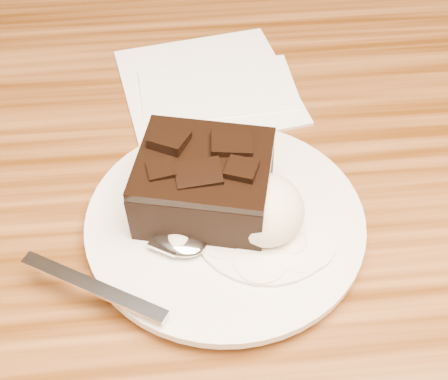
{
  "coord_description": "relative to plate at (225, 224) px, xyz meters",
  "views": [
    {
      "loc": [
        -0.03,
        -0.31,
        1.15
      ],
      "look_at": [
        0.0,
        0.01,
        0.79
      ],
      "focal_mm": 48.64,
      "sensor_mm": 36.0,
      "label": 1
    }
  ],
  "objects": [
    {
      "name": "plate",
      "position": [
        0.0,
        0.0,
        0.0
      ],
      "size": [
        0.23,
        0.23,
        0.02
      ],
      "primitive_type": "cylinder",
      "color": "silver",
      "rests_on": "dining_table"
    },
    {
      "name": "brownie",
      "position": [
        -0.02,
        0.01,
        0.03
      ],
      "size": [
        0.12,
        0.11,
        0.05
      ],
      "primitive_type": "cube",
      "rotation": [
        0.0,
        0.0,
        -0.25
      ],
      "color": "black",
      "rests_on": "plate"
    },
    {
      "name": "ice_cream_scoop",
      "position": [
        0.03,
        -0.01,
        0.03
      ],
      "size": [
        0.06,
        0.06,
        0.05
      ],
      "primitive_type": "ellipsoid",
      "color": "silver",
      "rests_on": "plate"
    },
    {
      "name": "melt_puddle",
      "position": [
        0.03,
        -0.01,
        0.01
      ],
      "size": [
        0.11,
        0.11,
        0.0
      ],
      "primitive_type": "cylinder",
      "color": "white",
      "rests_on": "plate"
    },
    {
      "name": "spoon",
      "position": [
        -0.04,
        -0.02,
        0.01
      ],
      "size": [
        0.17,
        0.12,
        0.01
      ],
      "primitive_type": null,
      "rotation": [
        0.0,
        0.0,
        1.03
      ],
      "color": "silver",
      "rests_on": "plate"
    },
    {
      "name": "napkin",
      "position": [
        0.0,
        0.19,
        -0.01
      ],
      "size": [
        0.2,
        0.2,
        0.01
      ],
      "primitive_type": "cube",
      "rotation": [
        0.0,
        0.0,
        0.18
      ],
      "color": "white",
      "rests_on": "dining_table"
    },
    {
      "name": "crumb_a",
      "position": [
        0.01,
        0.01,
        0.01
      ],
      "size": [
        0.01,
        0.01,
        0.0
      ],
      "primitive_type": "cube",
      "rotation": [
        0.0,
        0.0,
        0.57
      ],
      "color": "black",
      "rests_on": "plate"
    },
    {
      "name": "crumb_b",
      "position": [
        0.0,
        -0.0,
        0.01
      ],
      "size": [
        0.01,
        0.01,
        0.0
      ],
      "primitive_type": "cube",
      "rotation": [
        0.0,
        0.0,
        0.13
      ],
      "color": "black",
      "rests_on": "plate"
    },
    {
      "name": "crumb_c",
      "position": [
        -0.03,
        0.0,
        0.01
      ],
      "size": [
        0.01,
        0.01,
        0.0
      ],
      "primitive_type": "cube",
      "rotation": [
        0.0,
        0.0,
        0.71
      ],
      "color": "black",
      "rests_on": "plate"
    }
  ]
}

